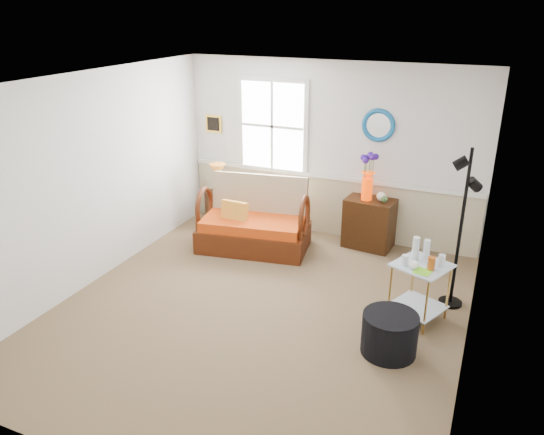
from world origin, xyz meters
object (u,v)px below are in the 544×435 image
at_px(lamp_stand, 219,208).
at_px(floor_lamp, 461,230).
at_px(cabinet, 369,223).
at_px(side_table, 419,292).
at_px(loveseat, 254,215).
at_px(ottoman, 389,334).

distance_m(lamp_stand, floor_lamp, 3.91).
relative_size(cabinet, side_table, 1.07).
distance_m(loveseat, lamp_stand, 1.09).
relative_size(loveseat, lamp_stand, 2.73).
height_order(cabinet, side_table, cabinet).
bearing_deg(side_table, cabinet, 120.30).
distance_m(loveseat, floor_lamp, 2.89).
height_order(lamp_stand, floor_lamp, floor_lamp).
relative_size(cabinet, ottoman, 1.30).
distance_m(loveseat, cabinet, 1.68).
bearing_deg(loveseat, ottoman, -46.04).
bearing_deg(ottoman, floor_lamp, 68.90).
height_order(side_table, ottoman, side_table).
bearing_deg(loveseat, side_table, -30.84).
height_order(lamp_stand, side_table, side_table).
bearing_deg(cabinet, loveseat, -149.07).
distance_m(loveseat, ottoman, 2.91).
xyz_separation_m(loveseat, lamp_stand, (-0.89, 0.59, -0.22)).
bearing_deg(cabinet, lamp_stand, -171.25).
xyz_separation_m(lamp_stand, floor_lamp, (3.70, -1.07, 0.67)).
relative_size(loveseat, cabinet, 2.11).
distance_m(lamp_stand, side_table, 3.73).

